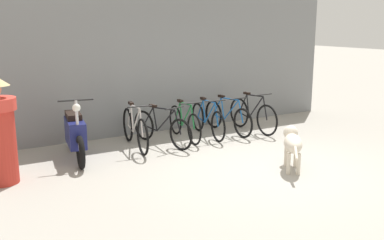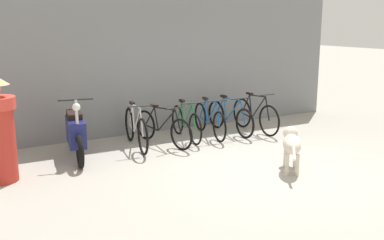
# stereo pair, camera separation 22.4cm
# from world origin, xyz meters

# --- Properties ---
(ground_plane) EXTENTS (60.00, 60.00, 0.00)m
(ground_plane) POSITION_xyz_m (0.00, 0.00, 0.00)
(ground_plane) COLOR #9E998E
(shop_wall_back) EXTENTS (8.52, 0.20, 2.93)m
(shop_wall_back) POSITION_xyz_m (0.00, 3.28, 1.46)
(shop_wall_back) COLOR slate
(shop_wall_back) RESTS_ON ground
(bicycle_0) EXTENTS (0.46, 1.75, 0.89)m
(bicycle_0) POSITION_xyz_m (-1.36, 2.20, 0.36)
(bicycle_0) COLOR black
(bicycle_0) RESTS_ON ground
(bicycle_1) EXTENTS (0.56, 1.67, 0.80)m
(bicycle_1) POSITION_xyz_m (-0.82, 2.13, 0.33)
(bicycle_1) COLOR black
(bicycle_1) RESTS_ON ground
(bicycle_2) EXTENTS (0.46, 1.58, 0.82)m
(bicycle_2) POSITION_xyz_m (-0.22, 2.28, 0.34)
(bicycle_2) COLOR black
(bicycle_2) RESTS_ON ground
(bicycle_3) EXTENTS (0.46, 1.65, 0.83)m
(bicycle_3) POSITION_xyz_m (0.33, 2.27, 0.34)
(bicycle_3) COLOR black
(bicycle_3) RESTS_ON ground
(bicycle_4) EXTENTS (0.46, 1.71, 0.83)m
(bicycle_4) POSITION_xyz_m (0.87, 2.30, 0.34)
(bicycle_4) COLOR black
(bicycle_4) RESTS_ON ground
(bicycle_5) EXTENTS (0.46, 1.65, 0.88)m
(bicycle_5) POSITION_xyz_m (1.42, 2.13, 0.36)
(bicycle_5) COLOR black
(bicycle_5) RESTS_ON ground
(motorcycle) EXTENTS (0.58, 1.77, 1.12)m
(motorcycle) POSITION_xyz_m (-2.54, 2.07, 0.45)
(motorcycle) COLOR black
(motorcycle) RESTS_ON ground
(stray_dog) EXTENTS (0.79, 0.99, 0.65)m
(stray_dog) POSITION_xyz_m (0.36, -0.28, 0.45)
(stray_dog) COLOR beige
(stray_dog) RESTS_ON ground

